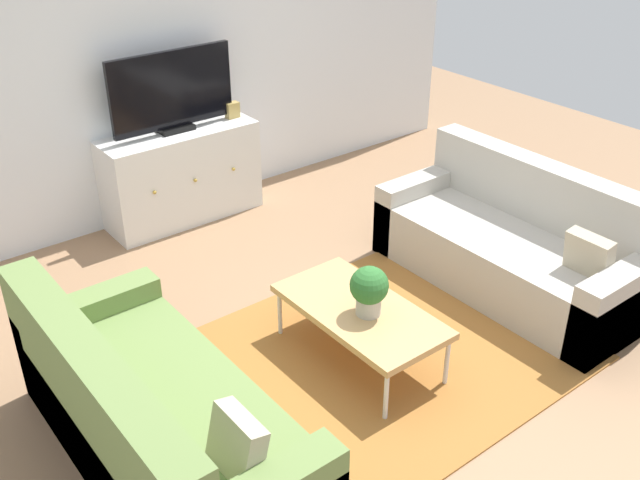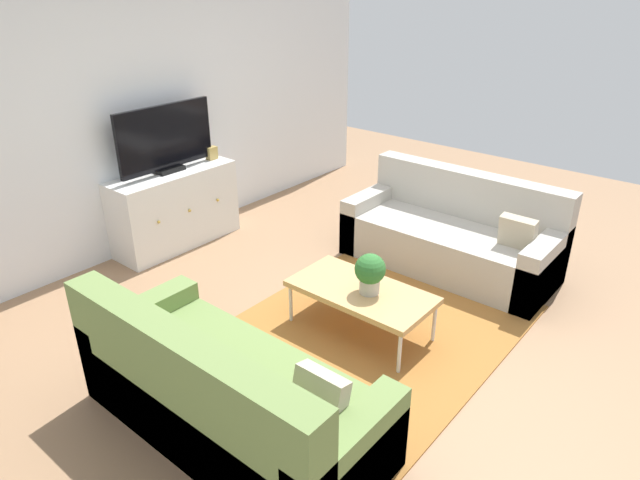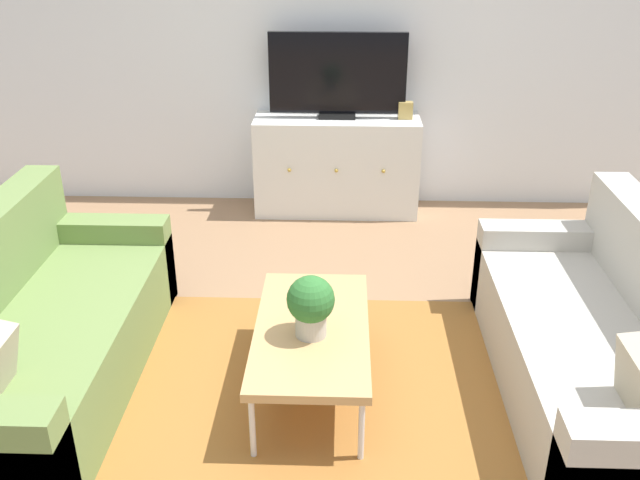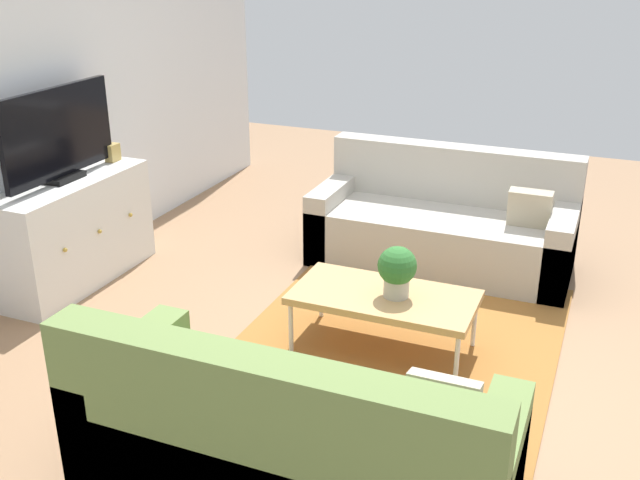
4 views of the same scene
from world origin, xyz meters
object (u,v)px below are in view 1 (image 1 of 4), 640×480
object	(u,v)px
couch_left_side	(149,424)
flat_screen_tv	(172,92)
couch_right_side	(517,247)
potted_plant	(369,289)
mantel_clock	(232,110)
coffee_table	(360,312)
tv_console	(182,175)

from	to	relation	value
couch_left_side	flat_screen_tv	world-z (taller)	flat_screen_tv
couch_left_side	couch_right_side	size ratio (longest dim) A/B	1.00
potted_plant	flat_screen_tv	size ratio (longest dim) A/B	0.30
flat_screen_tv	mantel_clock	size ratio (longest dim) A/B	8.00
coffee_table	tv_console	distance (m)	2.36
couch_right_side	flat_screen_tv	size ratio (longest dim) A/B	1.85
flat_screen_tv	mantel_clock	world-z (taller)	flat_screen_tv
couch_right_side	coffee_table	size ratio (longest dim) A/B	1.77
coffee_table	mantel_clock	xyz separation A→B (m)	(0.61, 2.36, 0.49)
tv_console	mantel_clock	size ratio (longest dim) A/B	9.89
flat_screen_tv	potted_plant	bearing A→B (deg)	-92.13
potted_plant	flat_screen_tv	world-z (taller)	flat_screen_tv
couch_left_side	flat_screen_tv	distance (m)	2.94
tv_console	mantel_clock	bearing A→B (deg)	0.00
flat_screen_tv	tv_console	bearing A→B (deg)	-90.00
couch_left_side	coffee_table	distance (m)	1.41
couch_right_side	potted_plant	distance (m)	1.49
flat_screen_tv	coffee_table	bearing A→B (deg)	-92.18
couch_right_side	potted_plant	world-z (taller)	couch_right_side
couch_left_side	couch_right_side	bearing A→B (deg)	0.00
coffee_table	mantel_clock	size ratio (longest dim) A/B	8.35
coffee_table	potted_plant	size ratio (longest dim) A/B	3.49
potted_plant	tv_console	size ratio (longest dim) A/B	0.24
couch_left_side	potted_plant	size ratio (longest dim) A/B	6.18
mantel_clock	coffee_table	bearing A→B (deg)	-104.59
couch_right_side	coffee_table	distance (m)	1.46
tv_console	mantel_clock	distance (m)	0.69
couch_right_side	potted_plant	xyz separation A→B (m)	(-1.46, -0.05, 0.27)
coffee_table	tv_console	world-z (taller)	tv_console
potted_plant	mantel_clock	world-z (taller)	mantel_clock
couch_left_side	mantel_clock	distance (m)	3.17
couch_left_side	couch_right_side	distance (m)	2.87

